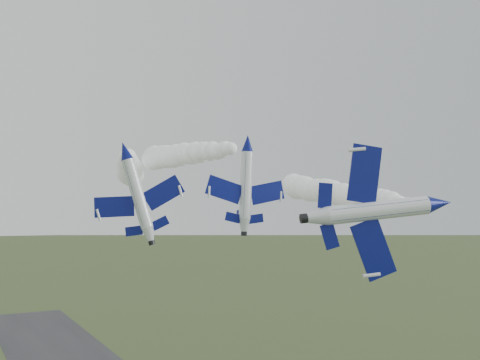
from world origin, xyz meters
The scene contains 6 objects.
jet_lead centered at (13.05, -10.37, 34.94)m, with size 7.69×13.85×11.76m.
smoke_trail_jet_lead centered at (26.08, 21.63, 37.58)m, with size 4.64×61.01×4.64m, color white, non-canonical shape.
jet_pair_left centered at (-8.05, 16.69, 41.46)m, with size 10.15×12.24×3.95m.
smoke_trail_jet_pair_left centered at (2.21, 47.72, 42.32)m, with size 5.32×59.56×5.32m, color white, non-canonical shape.
jet_pair_right centered at (7.77, 15.39, 43.25)m, with size 10.92×13.05×3.23m.
smoke_trail_jet_pair_right centered at (10.93, 44.45, 44.94)m, with size 5.00×51.85×5.00m, color white, non-canonical shape.
Camera 1 is at (-26.31, -43.85, 33.71)m, focal length 40.00 mm.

